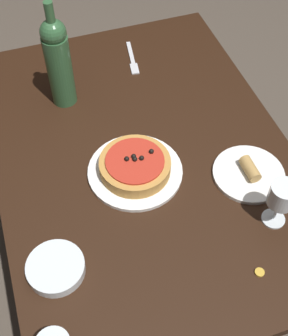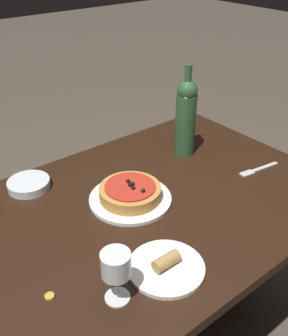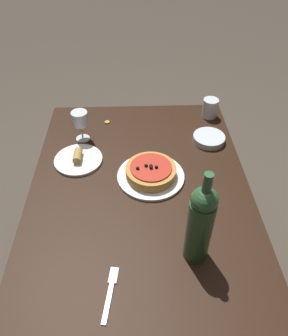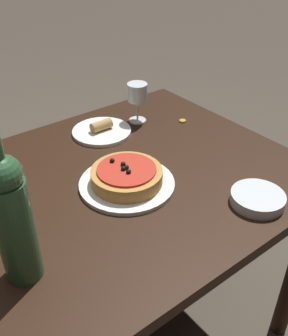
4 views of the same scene
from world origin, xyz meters
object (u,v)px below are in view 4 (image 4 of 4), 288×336
dining_table (100,213)px  bottle_cap (183,121)px  wine_glass (137,94)px  pizza (127,176)px  side_bowl (258,198)px  side_plate (102,131)px  dinner_plate (127,184)px  wine_bottle (12,218)px

dining_table → bottle_cap: (-0.46, -0.15, 0.10)m
bottle_cap → wine_glass: bearing=-39.6°
dining_table → pizza: bearing=146.4°
side_bowl → bottle_cap: bearing=-109.2°
side_bowl → side_plate: 0.59m
side_bowl → dining_table: bearing=-47.4°
dining_table → wine_glass: (-0.33, -0.25, 0.20)m
side_plate → bottle_cap: side_plate is taller
side_bowl → dinner_plate: bearing=-50.5°
dining_table → wine_bottle: wine_bottle is taller
dinner_plate → wine_glass: wine_glass is taller
pizza → side_bowl: bearing=129.5°
wine_glass → side_bowl: bearing=86.4°
dinner_plate → wine_glass: size_ratio=1.88×
wine_bottle → side_plate: 0.65m
dinner_plate → side_bowl: 0.36m
side_plate → bottle_cap: 0.30m
pizza → wine_bottle: 0.40m
pizza → wine_bottle: bearing=19.1°
pizza → bottle_cap: pizza is taller
pizza → bottle_cap: 0.44m
dinner_plate → bottle_cap: dinner_plate is taller
dinner_plate → wine_bottle: 0.41m
wine_bottle → side_plate: bearing=-137.8°
dinner_plate → side_bowl: (-0.23, 0.27, 0.01)m
dinner_plate → side_plate: bearing=-110.1°
dining_table → side_plate: bearing=-124.7°
dinner_plate → pizza: bearing=-61.5°
dinner_plate → side_bowl: side_bowl is taller
dining_table → side_plate: 0.33m
pizza → bottle_cap: bearing=-153.7°
pizza → wine_glass: wine_glass is taller
dinner_plate → bottle_cap: 0.43m
wine_glass → wine_bottle: size_ratio=0.41×
dining_table → pizza: size_ratio=6.00×
dining_table → dinner_plate: bearing=146.4°
dinner_plate → side_plate: side_plate is taller
side_plate → dinner_plate: bearing=69.9°
wine_glass → side_plate: (0.15, -0.00, -0.10)m
wine_glass → dining_table: bearing=37.5°
wine_glass → wine_bottle: wine_bottle is taller
side_bowl → bottle_cap: size_ratio=5.96×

